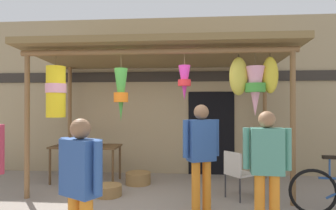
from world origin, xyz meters
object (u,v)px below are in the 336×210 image
display_table (86,149)px  wicker_basket_by_table (108,190)px  shopper_by_bananas (80,182)px  wicker_basket_spare (138,178)px  flower_heap_on_table (89,143)px  customer_foreground (201,150)px  passerby_at_right (267,162)px  folding_chair (237,171)px

display_table → wicker_basket_by_table: display_table is taller
display_table → shopper_by_bananas: size_ratio=0.95×
wicker_basket_spare → shopper_by_bananas: bearing=-89.7°
flower_heap_on_table → shopper_by_bananas: shopper_by_bananas is taller
customer_foreground → wicker_basket_by_table: bearing=153.7°
wicker_basket_by_table → customer_foreground: customer_foreground is taller
display_table → passerby_at_right: bearing=-35.9°
flower_heap_on_table → shopper_by_bananas: (1.12, -3.30, 0.04)m
customer_foreground → shopper_by_bananas: customer_foreground is taller
display_table → wicker_basket_spare: (1.16, -0.08, -0.59)m
display_table → shopper_by_bananas: 3.50m
display_table → customer_foreground: (2.43, -1.75, 0.28)m
display_table → passerby_at_right: 4.01m
folding_chair → shopper_by_bananas: (-1.91, -2.37, 0.39)m
wicker_basket_spare → customer_foreground: customer_foreground is taller
flower_heap_on_table → wicker_basket_spare: size_ratio=1.19×
folding_chair → customer_foreground: customer_foreground is taller
passerby_at_right → wicker_basket_by_table: bearing=150.1°
customer_foreground → shopper_by_bananas: size_ratio=1.10×
folding_chair → customer_foreground: size_ratio=0.50×
display_table → flower_heap_on_table: flower_heap_on_table is taller
customer_foreground → passerby_at_right: customer_foreground is taller
folding_chair → customer_foreground: 1.16m
display_table → folding_chair: (3.09, -0.92, -0.20)m
display_table → folding_chair: size_ratio=1.72×
customer_foreground → shopper_by_bananas: bearing=-129.2°
customer_foreground → passerby_at_right: 1.01m
flower_heap_on_table → customer_foreground: bearing=-36.5°
customer_foreground → passerby_at_right: (0.81, -0.60, -0.06)m
flower_heap_on_table → passerby_at_right: bearing=-36.5°
wicker_basket_by_table → passerby_at_right: passerby_at_right is taller
folding_chair → passerby_at_right: size_ratio=0.53×
display_table → flower_heap_on_table: bearing=14.2°
shopper_by_bananas → wicker_basket_by_table: bearing=99.9°
display_table → flower_heap_on_table: 0.15m
flower_heap_on_table → shopper_by_bananas: bearing=-71.3°
wicker_basket_by_table → shopper_by_bananas: (0.41, -2.37, 0.79)m
display_table → folding_chair: 3.23m
folding_chair → wicker_basket_spare: size_ratio=1.58×
wicker_basket_by_table → wicker_basket_spare: 0.93m
display_table → wicker_basket_spare: display_table is taller
display_table → customer_foreground: bearing=-35.6°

